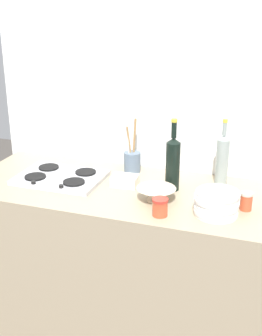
# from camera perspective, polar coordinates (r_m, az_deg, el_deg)

# --- Properties ---
(ground_plane) EXTENTS (6.00, 6.00, 0.00)m
(ground_plane) POSITION_cam_1_polar(r_m,az_deg,el_deg) (2.86, 0.00, -19.47)
(ground_plane) COLOR #47423D
(ground_plane) RESTS_ON ground
(counter_block) EXTENTS (1.80, 0.70, 0.90)m
(counter_block) POSITION_cam_1_polar(r_m,az_deg,el_deg) (2.59, 0.00, -11.87)
(counter_block) COLOR tan
(counter_block) RESTS_ON ground
(backsplash_panel) EXTENTS (1.90, 0.06, 2.41)m
(backsplash_panel) POSITION_cam_1_polar(r_m,az_deg,el_deg) (2.61, 2.70, 6.66)
(backsplash_panel) COLOR white
(backsplash_panel) RESTS_ON ground
(stovetop_hob) EXTENTS (0.47, 0.34, 0.04)m
(stovetop_hob) POSITION_cam_1_polar(r_m,az_deg,el_deg) (2.52, -8.91, -1.12)
(stovetop_hob) COLOR #B2B2B7
(stovetop_hob) RESTS_ON counter_block
(plate_stack) EXTENTS (0.21, 0.21, 0.11)m
(plate_stack) POSITION_cam_1_polar(r_m,az_deg,el_deg) (2.12, 10.81, -4.42)
(plate_stack) COLOR white
(plate_stack) RESTS_ON counter_block
(wine_bottle_leftmost) EXTENTS (0.07, 0.07, 0.38)m
(wine_bottle_leftmost) POSITION_cam_1_polar(r_m,az_deg,el_deg) (2.32, 5.34, 0.70)
(wine_bottle_leftmost) COLOR black
(wine_bottle_leftmost) RESTS_ON counter_block
(wine_bottle_mid_left) EXTENTS (0.07, 0.07, 0.36)m
(wine_bottle_mid_left) POSITION_cam_1_polar(r_m,az_deg,el_deg) (2.44, 11.54, 1.17)
(wine_bottle_mid_left) COLOR gray
(wine_bottle_mid_left) RESTS_ON counter_block
(mixing_bowl) EXTENTS (0.20, 0.20, 0.07)m
(mixing_bowl) POSITION_cam_1_polar(r_m,az_deg,el_deg) (2.22, 3.22, -3.30)
(mixing_bowl) COLOR beige
(mixing_bowl) RESTS_ON counter_block
(butter_dish) EXTENTS (0.14, 0.11, 0.06)m
(butter_dish) POSITION_cam_1_polar(r_m,az_deg,el_deg) (2.41, -0.78, -1.62)
(butter_dish) COLOR silver
(butter_dish) RESTS_ON counter_block
(utensil_crock) EXTENTS (0.10, 0.10, 0.31)m
(utensil_crock) POSITION_cam_1_polar(r_m,az_deg,el_deg) (2.59, 0.15, 0.98)
(utensil_crock) COLOR slate
(utensil_crock) RESTS_ON counter_block
(condiment_jar_front) EXTENTS (0.08, 0.08, 0.09)m
(condiment_jar_front) POSITION_cam_1_polar(r_m,az_deg,el_deg) (2.08, 3.72, -4.98)
(condiment_jar_front) COLOR #C64C2D
(condiment_jar_front) RESTS_ON counter_block
(condiment_jar_rear) EXTENTS (0.06, 0.06, 0.09)m
(condiment_jar_rear) POSITION_cam_1_polar(r_m,az_deg,el_deg) (2.20, 14.44, -4.10)
(condiment_jar_rear) COLOR #C64C2D
(condiment_jar_rear) RESTS_ON counter_block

